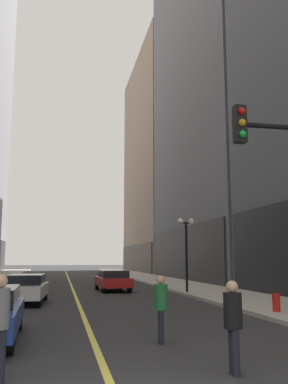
# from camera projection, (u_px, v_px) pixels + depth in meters

# --- Properties ---
(ground_plane) EXTENTS (200.00, 200.00, 0.00)m
(ground_plane) POSITION_uv_depth(u_px,v_px,m) (70.00, 281.00, 38.83)
(ground_plane) COLOR #2D2D30
(sidewalk_right) EXTENTS (4.50, 78.00, 0.15)m
(sidewalk_right) POSITION_uv_depth(u_px,v_px,m) (157.00, 280.00, 40.40)
(sidewalk_right) COLOR #ADA8A0
(sidewalk_right) RESTS_ON ground
(lane_centre_stripe) EXTENTS (0.16, 70.00, 0.01)m
(lane_centre_stripe) POSITION_uv_depth(u_px,v_px,m) (70.00, 281.00, 38.83)
(lane_centre_stripe) COLOR #E5D64C
(lane_centre_stripe) RESTS_ON ground
(building_right_mid) EXTENTS (11.21, 24.00, 45.50)m
(building_right_mid) POSITION_uv_depth(u_px,v_px,m) (229.00, 62.00, 44.88)
(building_right_mid) COLOR slate
(building_right_mid) RESTS_ON ground
(building_right_far) EXTENTS (11.65, 26.00, 34.62)m
(building_right_far) POSITION_uv_depth(u_px,v_px,m) (171.00, 164.00, 68.81)
(building_right_far) COLOR gray
(building_right_far) RESTS_ON ground
(car_white) EXTENTS (1.96, 4.56, 1.32)m
(car_white) POSITION_uv_depth(u_px,v_px,m) (26.00, 288.00, 19.71)
(car_white) COLOR silver
(car_white) RESTS_ON ground
(car_red) EXTENTS (2.03, 4.63, 1.32)m
(car_red) POSITION_uv_depth(u_px,v_px,m) (113.00, 280.00, 27.28)
(car_red) COLOR #B21919
(car_red) RESTS_ON ground
(pedestrian_in_black_coat) EXTENTS (0.35, 0.35, 1.66)m
(pedestrian_in_black_coat) POSITION_uv_depth(u_px,v_px,m) (233.00, 319.00, 7.73)
(pedestrian_in_black_coat) COLOR black
(pedestrian_in_black_coat) RESTS_ON ground
(pedestrian_in_green_parka) EXTENTS (0.41, 0.41, 1.64)m
(pedestrian_in_green_parka) POSITION_uv_depth(u_px,v_px,m) (161.00, 304.00, 10.57)
(pedestrian_in_green_parka) COLOR black
(pedestrian_in_green_parka) RESTS_ON ground
(street_lamp_right_mid) EXTENTS (1.06, 0.36, 4.43)m
(street_lamp_right_mid) POSITION_uv_depth(u_px,v_px,m) (186.00, 238.00, 25.11)
(street_lamp_right_mid) COLOR black
(street_lamp_right_mid) RESTS_ON ground
(fire_hydrant_right) EXTENTS (0.28, 0.28, 0.80)m
(fire_hydrant_right) POSITION_uv_depth(u_px,v_px,m) (276.00, 305.00, 15.45)
(fire_hydrant_right) COLOR red
(fire_hydrant_right) RESTS_ON ground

